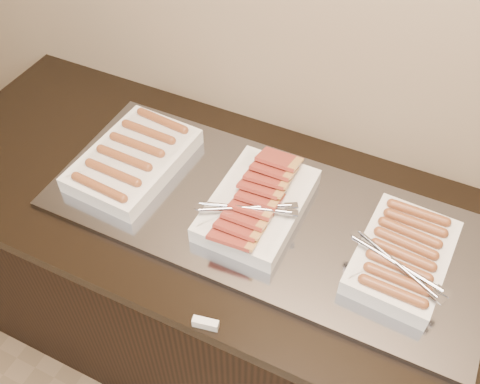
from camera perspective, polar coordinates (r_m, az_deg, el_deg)
name	(u,v)px	position (r m, az deg, el deg)	size (l,w,h in m)	color
counter	(252,298)	(1.85, 1.28, -11.26)	(2.06, 0.76, 0.90)	black
warming_tray	(264,215)	(1.47, 2.56, -2.48)	(1.20, 0.50, 0.02)	gray
dish_left	(134,159)	(1.59, -11.28, 3.50)	(0.27, 0.38, 0.07)	white
dish_center	(257,203)	(1.44, 1.83, -1.20)	(0.27, 0.37, 0.09)	white
dish_right	(402,256)	(1.39, 16.93, -6.54)	(0.27, 0.33, 0.08)	white
label_holder	(206,324)	(1.28, -3.69, -13.82)	(0.06, 0.02, 0.02)	white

